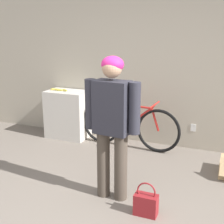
% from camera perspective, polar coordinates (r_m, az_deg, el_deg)
% --- Properties ---
extents(wall_back, '(8.00, 0.07, 2.60)m').
position_cam_1_polar(wall_back, '(5.01, 9.13, 8.39)').
color(wall_back, '#B7AD99').
rests_on(wall_back, ground_plane).
extents(side_shelf, '(0.71, 0.46, 0.82)m').
position_cam_1_polar(side_shelf, '(5.50, -8.09, -0.39)').
color(side_shelf, beige).
rests_on(side_shelf, ground_plane).
extents(person, '(0.63, 0.25, 1.60)m').
position_cam_1_polar(person, '(3.34, 0.01, -1.10)').
color(person, '#4C4238').
rests_on(person, ground_plane).
extents(bicycle, '(1.67, 0.46, 0.76)m').
position_cam_1_polar(bicycle, '(4.98, 3.07, -2.47)').
color(bicycle, black).
rests_on(bicycle, ground_plane).
extents(banana, '(0.35, 0.09, 0.04)m').
position_cam_1_polar(banana, '(5.45, -9.66, 4.05)').
color(banana, '#EAD64C').
rests_on(banana, side_shelf).
extents(handbag, '(0.24, 0.13, 0.37)m').
position_cam_1_polar(handbag, '(3.36, 6.22, -16.34)').
color(handbag, maroon).
rests_on(handbag, ground_plane).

